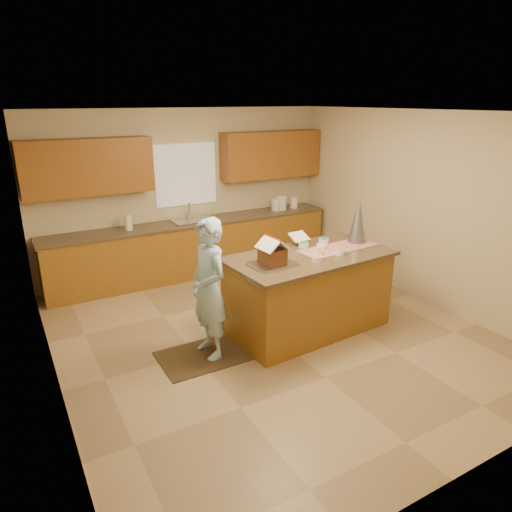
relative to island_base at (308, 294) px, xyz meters
name	(u,v)px	position (x,y,z in m)	size (l,w,h in m)	color
floor	(271,333)	(-0.49, 0.11, -0.48)	(5.50, 5.50, 0.00)	tan
ceiling	(273,112)	(-0.49, 0.11, 2.22)	(5.50, 5.50, 0.00)	silver
wall_back	(186,192)	(-0.49, 2.86, 0.87)	(5.50, 5.50, 0.00)	beige
wall_front	(479,326)	(-0.49, -2.64, 0.87)	(5.50, 5.50, 0.00)	beige
wall_left	(42,268)	(-2.99, 0.11, 0.87)	(5.50, 5.50, 0.00)	beige
wall_right	(420,208)	(2.01, 0.11, 0.87)	(5.50, 5.50, 0.00)	beige
stone_accent	(58,310)	(-2.97, -0.69, 0.77)	(2.50, 2.50, 0.00)	gray
window_curtain	(186,175)	(-0.49, 2.83, 1.17)	(1.05, 0.03, 1.00)	white
back_counter_base	(195,249)	(-0.49, 2.56, -0.04)	(4.80, 0.60, 0.88)	#A46821
back_counter_top	(194,222)	(-0.49, 2.56, 0.42)	(4.85, 0.63, 0.04)	brown
upper_cabinet_left	(88,167)	(-2.04, 2.68, 1.42)	(1.85, 0.35, 0.80)	#995B20
upper_cabinet_right	(271,155)	(1.06, 2.68, 1.42)	(1.85, 0.35, 0.80)	#995B20
sink	(194,223)	(-0.49, 2.56, 0.41)	(0.70, 0.45, 0.12)	silver
faucet	(189,211)	(-0.49, 2.74, 0.58)	(0.03, 0.03, 0.28)	silver
island_base	(308,294)	(0.00, 0.00, 0.00)	(1.98, 0.99, 0.97)	#A46821
island_top	(310,256)	(0.00, 0.00, 0.51)	(2.07, 1.08, 0.04)	brown
table_runner	(339,248)	(0.49, 0.03, 0.53)	(1.10, 0.40, 0.01)	#AA0C19
baking_tray	(272,264)	(-0.60, -0.10, 0.54)	(0.51, 0.37, 0.03)	silver
cookbook	(299,237)	(0.14, 0.43, 0.63)	(0.24, 0.02, 0.20)	white
tinsel_tree	(358,220)	(0.85, 0.11, 0.83)	(0.24, 0.24, 0.60)	#A1A3AD
rug	(207,355)	(-1.40, 0.03, -0.48)	(1.10, 0.72, 0.01)	black
boy	(209,289)	(-1.35, 0.03, 0.34)	(0.59, 0.39, 1.62)	#A8D2EE
canister_a	(276,204)	(1.10, 2.56, 0.55)	(0.16, 0.16, 0.22)	white
canister_b	(281,202)	(1.22, 2.56, 0.57)	(0.18, 0.18, 0.26)	white
canister_c	(294,202)	(1.50, 2.56, 0.54)	(0.14, 0.14, 0.20)	white
paper_towel	(128,222)	(-1.56, 2.56, 0.56)	(0.11, 0.11, 0.24)	white
gingerbread_house	(272,253)	(-0.60, -0.10, 0.67)	(0.32, 0.33, 0.31)	brown
candy_bowls	(315,249)	(0.14, 0.08, 0.56)	(0.79, 0.73, 0.06)	#3372BF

